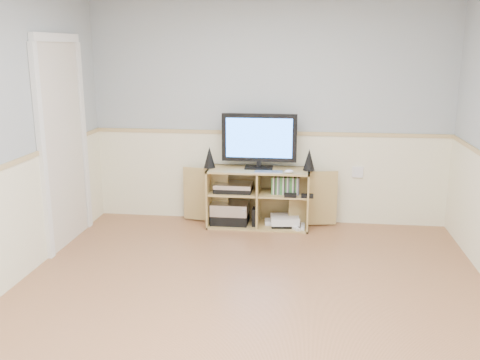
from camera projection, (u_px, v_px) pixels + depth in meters
name	position (u px, v px, depth m)	size (l,w,h in m)	color
room	(240.00, 151.00, 3.90)	(4.04, 4.54, 2.54)	tan
media_cabinet	(259.00, 196.00, 5.98)	(1.74, 0.42, 0.65)	tan
monitor	(259.00, 139.00, 5.82)	(0.82, 0.18, 0.60)	black
speaker_left	(209.00, 157.00, 5.91)	(0.13, 0.13, 0.23)	black
speaker_right	(309.00, 160.00, 5.78)	(0.13, 0.13, 0.23)	black
keyboard	(269.00, 172.00, 5.70)	(0.30, 0.12, 0.01)	silver
mouse	(289.00, 171.00, 5.67)	(0.10, 0.06, 0.04)	white
av_components	(232.00, 206.00, 5.99)	(0.51, 0.31, 0.47)	black
game_consoles	(284.00, 221.00, 5.95)	(0.46, 0.30, 0.11)	white
game_cases	(285.00, 185.00, 5.84)	(0.30, 0.14, 0.19)	#3F8C3F
wall_outlet	(358.00, 172.00, 5.95)	(0.12, 0.03, 0.12)	white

